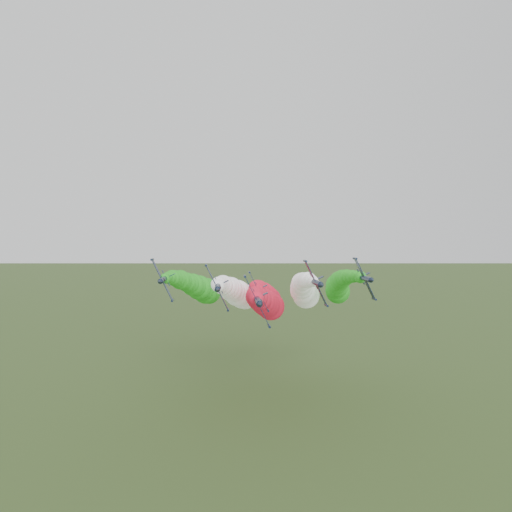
# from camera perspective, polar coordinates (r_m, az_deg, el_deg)

# --- Properties ---
(ground) EXTENTS (3000.00, 3000.00, 0.00)m
(ground) POSITION_cam_1_polar(r_m,az_deg,el_deg) (110.98, 0.71, -22.52)
(ground) COLOR #445726
(ground) RESTS_ON ground
(jet_lead) EXTENTS (13.79, 67.84, 17.11)m
(jet_lead) POSITION_cam_1_polar(r_m,az_deg,el_deg) (129.02, 0.97, -5.29)
(jet_lead) COLOR black
(jet_lead) RESTS_ON ground
(jet_inner_left) EXTENTS (13.33, 67.38, 16.65)m
(jet_inner_left) POSITION_cam_1_polar(r_m,az_deg,el_deg) (137.49, -2.29, -4.17)
(jet_inner_left) COLOR black
(jet_inner_left) RESTS_ON ground
(jet_inner_right) EXTENTS (13.98, 68.02, 17.30)m
(jet_inner_right) POSITION_cam_1_polar(r_m,az_deg,el_deg) (140.32, 5.50, -3.88)
(jet_inner_right) COLOR black
(jet_inner_right) RESTS_ON ground
(jet_outer_left) EXTENTS (13.53, 67.58, 16.85)m
(jet_outer_left) POSITION_cam_1_polar(r_m,az_deg,el_deg) (147.84, -6.71, -3.56)
(jet_outer_left) COLOR black
(jet_outer_left) RESTS_ON ground
(jet_outer_right) EXTENTS (13.76, 67.80, 17.08)m
(jet_outer_right) POSITION_cam_1_polar(r_m,az_deg,el_deg) (149.92, 9.45, -3.43)
(jet_outer_right) COLOR black
(jet_outer_right) RESTS_ON ground
(jet_trail) EXTENTS (13.64, 67.69, 16.96)m
(jet_trail) POSITION_cam_1_polar(r_m,az_deg,el_deg) (153.68, 0.94, -4.46)
(jet_trail) COLOR black
(jet_trail) RESTS_ON ground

